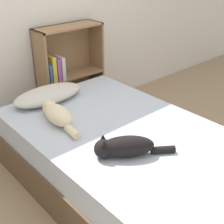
% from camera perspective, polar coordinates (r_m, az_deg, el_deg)
% --- Properties ---
extents(ground_plane, '(8.00, 8.00, 0.00)m').
position_cam_1_polar(ground_plane, '(2.61, 2.27, -13.33)').
color(ground_plane, '#997F60').
extents(wall_back, '(8.00, 0.06, 2.50)m').
position_cam_1_polar(wall_back, '(3.15, -15.96, 18.35)').
color(wall_back, silver).
rests_on(wall_back, ground_plane).
extents(bed, '(1.25, 2.03, 0.52)m').
position_cam_1_polar(bed, '(2.45, 2.38, -8.81)').
color(bed, brown).
rests_on(bed, ground_plane).
extents(pillow, '(0.64, 0.32, 0.12)m').
position_cam_1_polar(pillow, '(2.78, -11.59, 3.13)').
color(pillow, beige).
rests_on(pillow, bed).
extents(cat_light, '(0.20, 0.51, 0.14)m').
position_cam_1_polar(cat_light, '(2.43, -10.02, -0.41)').
color(cat_light, beige).
rests_on(cat_light, bed).
extents(cat_dark, '(0.46, 0.36, 0.15)m').
position_cam_1_polar(cat_dark, '(2.01, 2.10, -6.40)').
color(cat_dark, black).
rests_on(cat_dark, bed).
extents(bookshelf, '(0.71, 0.26, 1.03)m').
position_cam_1_polar(bookshelf, '(3.38, -8.28, 7.08)').
color(bookshelf, '#8E6B47').
rests_on(bookshelf, ground_plane).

